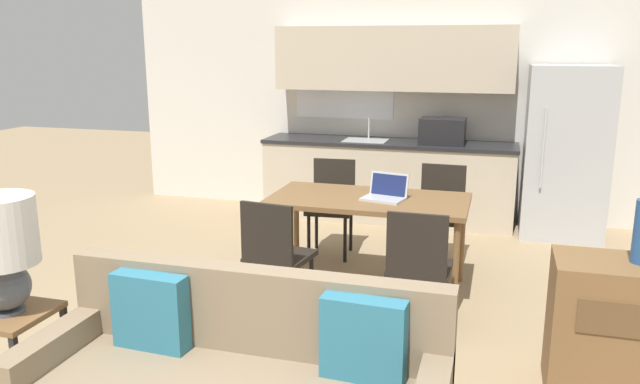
{
  "coord_description": "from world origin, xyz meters",
  "views": [
    {
      "loc": [
        1.19,
        -2.56,
        1.95
      ],
      "look_at": [
        0.01,
        1.5,
        0.95
      ],
      "focal_mm": 35.0,
      "sensor_mm": 36.0,
      "label": 1
    }
  ],
  "objects_px": {
    "laptop": "(386,193)",
    "dining_chair_far_left": "(332,202)",
    "dining_chair_far_right": "(441,209)",
    "dining_chair_near_right": "(418,264)",
    "dining_table": "(368,206)",
    "side_table": "(13,347)",
    "dining_chair_near_left": "(276,252)",
    "refrigerator": "(565,152)",
    "table_lamp": "(1,245)"
  },
  "relations": [
    {
      "from": "laptop",
      "to": "dining_chair_far_left",
      "type": "bearing_deg",
      "value": 143.12
    },
    {
      "from": "dining_chair_far_right",
      "to": "dining_chair_near_right",
      "type": "bearing_deg",
      "value": -88.33
    },
    {
      "from": "dining_chair_far_left",
      "to": "dining_table",
      "type": "bearing_deg",
      "value": -60.63
    },
    {
      "from": "laptop",
      "to": "dining_table",
      "type": "bearing_deg",
      "value": -165.56
    },
    {
      "from": "dining_chair_far_right",
      "to": "laptop",
      "type": "xyz_separation_m",
      "value": [
        -0.37,
        -0.76,
        0.3
      ]
    },
    {
      "from": "dining_chair_near_right",
      "to": "dining_chair_far_left",
      "type": "bearing_deg",
      "value": -55.5
    },
    {
      "from": "dining_table",
      "to": "dining_chair_far_right",
      "type": "height_order",
      "value": "dining_chair_far_right"
    },
    {
      "from": "side_table",
      "to": "dining_chair_far_left",
      "type": "bearing_deg",
      "value": 73.29
    },
    {
      "from": "side_table",
      "to": "dining_chair_near_left",
      "type": "bearing_deg",
      "value": 59.18
    },
    {
      "from": "dining_chair_near_right",
      "to": "laptop",
      "type": "distance_m",
      "value": 0.88
    },
    {
      "from": "refrigerator",
      "to": "side_table",
      "type": "height_order",
      "value": "refrigerator"
    },
    {
      "from": "table_lamp",
      "to": "dining_chair_far_right",
      "type": "relative_size",
      "value": 0.7
    },
    {
      "from": "refrigerator",
      "to": "table_lamp",
      "type": "xyz_separation_m",
      "value": [
        -3.06,
        -4.32,
        0.09
      ]
    },
    {
      "from": "dining_table",
      "to": "dining_chair_near_right",
      "type": "distance_m",
      "value": 0.91
    },
    {
      "from": "table_lamp",
      "to": "laptop",
      "type": "height_order",
      "value": "table_lamp"
    },
    {
      "from": "dining_table",
      "to": "laptop",
      "type": "relative_size",
      "value": 4.28
    },
    {
      "from": "refrigerator",
      "to": "dining_chair_far_left",
      "type": "relative_size",
      "value": 1.97
    },
    {
      "from": "dining_table",
      "to": "table_lamp",
      "type": "height_order",
      "value": "table_lamp"
    },
    {
      "from": "side_table",
      "to": "dining_chair_far_left",
      "type": "xyz_separation_m",
      "value": [
        0.92,
        3.07,
        0.11
      ]
    },
    {
      "from": "dining_chair_near_right",
      "to": "laptop",
      "type": "relative_size",
      "value": 2.42
    },
    {
      "from": "dining_table",
      "to": "refrigerator",
      "type": "bearing_deg",
      "value": 50.87
    },
    {
      "from": "refrigerator",
      "to": "laptop",
      "type": "relative_size",
      "value": 4.76
    },
    {
      "from": "refrigerator",
      "to": "dining_chair_far_left",
      "type": "bearing_deg",
      "value": -149.8
    },
    {
      "from": "dining_table",
      "to": "dining_chair_near_right",
      "type": "xyz_separation_m",
      "value": [
        0.5,
        -0.74,
        -0.19
      ]
    },
    {
      "from": "dining_table",
      "to": "table_lamp",
      "type": "distance_m",
      "value": 2.73
    },
    {
      "from": "dining_chair_near_left",
      "to": "laptop",
      "type": "height_order",
      "value": "laptop"
    },
    {
      "from": "dining_table",
      "to": "table_lamp",
      "type": "bearing_deg",
      "value": -121.56
    },
    {
      "from": "dining_chair_near_left",
      "to": "laptop",
      "type": "xyz_separation_m",
      "value": [
        0.65,
        0.77,
        0.3
      ]
    },
    {
      "from": "dining_chair_near_right",
      "to": "dining_chair_near_left",
      "type": "bearing_deg",
      "value": 2.2
    },
    {
      "from": "dining_chair_near_right",
      "to": "dining_chair_far_left",
      "type": "distance_m",
      "value": 1.81
    },
    {
      "from": "table_lamp",
      "to": "dining_chair_far_right",
      "type": "xyz_separation_m",
      "value": [
        1.93,
        3.08,
        -0.46
      ]
    },
    {
      "from": "dining_table",
      "to": "side_table",
      "type": "height_order",
      "value": "dining_table"
    },
    {
      "from": "refrigerator",
      "to": "side_table",
      "type": "bearing_deg",
      "value": -125.39
    },
    {
      "from": "dining_table",
      "to": "dining_chair_near_right",
      "type": "relative_size",
      "value": 1.77
    },
    {
      "from": "refrigerator",
      "to": "dining_chair_near_left",
      "type": "bearing_deg",
      "value": -127.72
    },
    {
      "from": "dining_chair_near_right",
      "to": "dining_chair_far_right",
      "type": "distance_m",
      "value": 1.51
    },
    {
      "from": "dining_table",
      "to": "dining_chair_far_left",
      "type": "relative_size",
      "value": 1.77
    },
    {
      "from": "table_lamp",
      "to": "dining_chair_near_left",
      "type": "height_order",
      "value": "table_lamp"
    },
    {
      "from": "refrigerator",
      "to": "dining_chair_far_right",
      "type": "relative_size",
      "value": 1.97
    },
    {
      "from": "dining_chair_far_left",
      "to": "laptop",
      "type": "bearing_deg",
      "value": -53.97
    },
    {
      "from": "refrigerator",
      "to": "dining_chair_far_right",
      "type": "height_order",
      "value": "refrigerator"
    },
    {
      "from": "dining_chair_far_right",
      "to": "laptop",
      "type": "distance_m",
      "value": 0.9
    },
    {
      "from": "refrigerator",
      "to": "table_lamp",
      "type": "height_order",
      "value": "refrigerator"
    },
    {
      "from": "dining_chair_far_right",
      "to": "dining_chair_far_left",
      "type": "distance_m",
      "value": 1.02
    },
    {
      "from": "laptop",
      "to": "table_lamp",
      "type": "bearing_deg",
      "value": -111.17
    },
    {
      "from": "side_table",
      "to": "laptop",
      "type": "xyz_separation_m",
      "value": [
        1.57,
        2.31,
        0.41
      ]
    },
    {
      "from": "table_lamp",
      "to": "laptop",
      "type": "bearing_deg",
      "value": 56.1
    },
    {
      "from": "refrigerator",
      "to": "dining_chair_near_left",
      "type": "relative_size",
      "value": 1.97
    },
    {
      "from": "dining_chair_near_right",
      "to": "laptop",
      "type": "bearing_deg",
      "value": -63.19
    },
    {
      "from": "side_table",
      "to": "table_lamp",
      "type": "distance_m",
      "value": 0.57
    }
  ]
}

